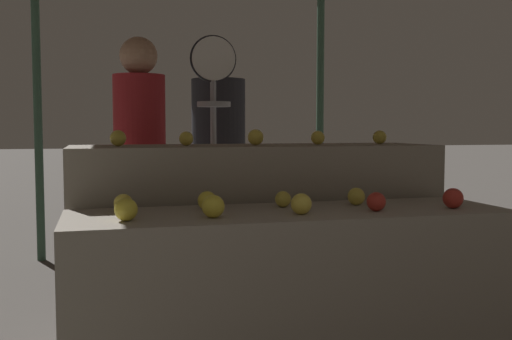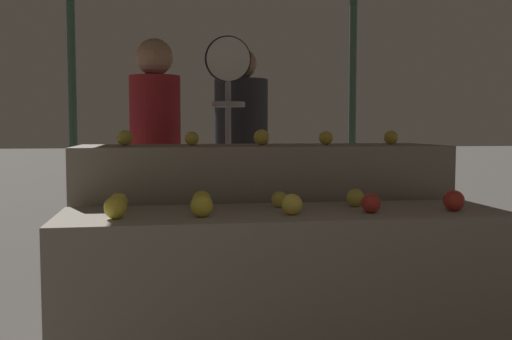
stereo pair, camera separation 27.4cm
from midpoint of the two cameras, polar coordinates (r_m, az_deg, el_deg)
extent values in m
cylinder|color=#33513D|center=(5.44, -15.67, 4.35)|extent=(0.07, 0.07, 2.36)
cylinder|color=#33513D|center=(5.72, 10.51, 4.42)|extent=(0.07, 0.07, 2.36)
cube|color=gray|center=(2.57, 5.86, -12.81)|extent=(1.84, 0.55, 0.80)
cube|color=gray|center=(3.10, 3.03, -7.39)|extent=(1.84, 0.55, 1.05)
sphere|color=gold|center=(2.29, -9.96, -3.57)|extent=(0.09, 0.09, 0.09)
sphere|color=gold|center=(2.30, -1.81, -3.44)|extent=(0.09, 0.09, 0.09)
sphere|color=yellow|center=(2.37, 6.75, -3.29)|extent=(0.08, 0.08, 0.08)
sphere|color=#B72D23|center=(2.49, 14.02, -3.10)|extent=(0.08, 0.08, 0.08)
sphere|color=#B72D23|center=(2.64, 21.19, -2.76)|extent=(0.09, 0.09, 0.09)
sphere|color=yellow|center=(2.51, -9.91, -3.01)|extent=(0.08, 0.08, 0.08)
sphere|color=gold|center=(2.51, -2.09, -2.90)|extent=(0.08, 0.08, 0.08)
sphere|color=gold|center=(2.59, 5.20, -2.83)|extent=(0.07, 0.07, 0.07)
sphere|color=gold|center=(2.67, 12.36, -2.60)|extent=(0.08, 0.08, 0.08)
sphere|color=gold|center=(2.98, -9.85, 3.03)|extent=(0.08, 0.08, 0.08)
sphere|color=yellow|center=(2.99, -3.53, 3.02)|extent=(0.07, 0.07, 0.07)
sphere|color=yellow|center=(3.03, 3.16, 3.13)|extent=(0.08, 0.08, 0.08)
sphere|color=yellow|center=(3.13, 9.18, 3.04)|extent=(0.07, 0.07, 0.07)
sphere|color=gold|center=(3.26, 15.10, 3.01)|extent=(0.07, 0.07, 0.07)
cylinder|color=#99999E|center=(3.63, -0.50, -1.52)|extent=(0.04, 0.04, 1.58)
cylinder|color=black|center=(3.63, -0.50, 10.52)|extent=(0.28, 0.01, 0.28)
cylinder|color=silver|center=(3.62, -0.46, 10.54)|extent=(0.26, 0.02, 0.26)
cylinder|color=#99999E|center=(3.60, -0.46, 7.39)|extent=(0.01, 0.01, 0.14)
cylinder|color=#99999E|center=(3.60, -0.46, 6.27)|extent=(0.20, 0.20, 0.03)
cube|color=#2D2D38|center=(3.68, -7.33, -7.81)|extent=(0.25, 0.17, 0.77)
cylinder|color=maroon|center=(3.60, -7.44, 3.55)|extent=(0.35, 0.35, 0.67)
sphere|color=tan|center=(3.62, -7.50, 10.63)|extent=(0.22, 0.22, 0.22)
cube|color=#2D2D38|center=(4.44, 0.36, -5.54)|extent=(0.34, 0.28, 0.80)
cylinder|color=#232328|center=(4.38, 0.37, 4.11)|extent=(0.51, 0.51, 0.69)
sphere|color=#936B51|center=(4.40, 0.37, 10.10)|extent=(0.23, 0.23, 0.23)
camera|label=1|loc=(0.14, -87.14, 0.21)|focal=42.00mm
camera|label=2|loc=(0.14, 92.86, -0.21)|focal=42.00mm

